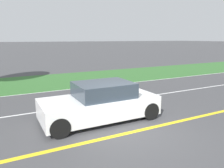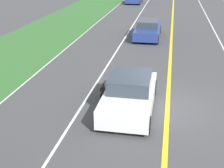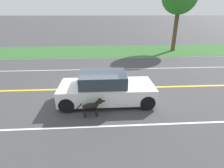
{
  "view_description": "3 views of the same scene",
  "coord_description": "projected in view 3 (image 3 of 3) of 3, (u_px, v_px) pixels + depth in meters",
  "views": [
    {
      "loc": [
        -5.66,
        3.67,
        3.04
      ],
      "look_at": [
        1.98,
        -0.29,
        1.23
      ],
      "focal_mm": 35.0,
      "sensor_mm": 36.0,
      "label": 1
    },
    {
      "loc": [
        0.1,
        11.74,
        5.74
      ],
      "look_at": [
        2.29,
        0.22,
        0.95
      ],
      "focal_mm": 50.0,
      "sensor_mm": 36.0,
      "label": 2
    },
    {
      "loc": [
        8.93,
        0.26,
        3.98
      ],
      "look_at": [
        1.4,
        0.73,
        0.84
      ],
      "focal_mm": 28.0,
      "sensor_mm": 36.0,
      "label": 3
    }
  ],
  "objects": [
    {
      "name": "lane_dash_same_dir",
      "position": [
        96.0,
        127.0,
        6.52
      ],
      "size": [
        0.1,
        160.0,
        0.01
      ],
      "primitive_type": "cube",
      "color": "white",
      "rests_on": "ground"
    },
    {
      "name": "lane_dash_oncoming",
      "position": [
        98.0,
        69.0,
        12.97
      ],
      "size": [
        0.1,
        160.0,
        0.01
      ],
      "primitive_type": "cube",
      "color": "white",
      "rests_on": "ground"
    },
    {
      "name": "dog",
      "position": [
        93.0,
        106.0,
        7.01
      ],
      "size": [
        0.36,
        1.16,
        0.78
      ],
      "rotation": [
        0.0,
        0.0,
        0.18
      ],
      "color": "black",
      "rests_on": "ground"
    },
    {
      "name": "centre_divider_line",
      "position": [
        97.0,
        89.0,
        9.74
      ],
      "size": [
        0.18,
        160.0,
        0.01
      ],
      "primitive_type": "cube",
      "color": "yellow",
      "rests_on": "ground"
    },
    {
      "name": "ego_car",
      "position": [
        106.0,
        89.0,
        8.11
      ],
      "size": [
        1.92,
        4.31,
        1.43
      ],
      "color": "white",
      "rests_on": "ground"
    },
    {
      "name": "lane_edge_line_left",
      "position": [
        99.0,
        58.0,
        16.19
      ],
      "size": [
        0.14,
        160.0,
        0.01
      ],
      "primitive_type": "cube",
      "color": "white",
      "rests_on": "ground"
    },
    {
      "name": "ground_plane",
      "position": [
        97.0,
        89.0,
        9.74
      ],
      "size": [
        400.0,
        400.0,
        0.0
      ],
      "primitive_type": "plane",
      "color": "#424244"
    },
    {
      "name": "grass_verge_left",
      "position": [
        99.0,
        51.0,
        18.95
      ],
      "size": [
        6.0,
        160.0,
        0.03
      ],
      "primitive_type": "cube",
      "color": "#33662D",
      "rests_on": "ground"
    }
  ]
}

